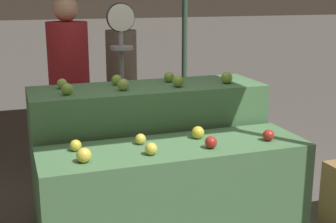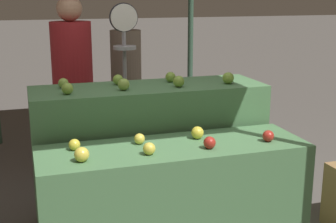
{
  "view_description": "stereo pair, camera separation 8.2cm",
  "coord_description": "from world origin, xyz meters",
  "views": [
    {
      "loc": [
        -0.97,
        -2.68,
        1.76
      ],
      "look_at": [
        0.05,
        0.3,
        0.96
      ],
      "focal_mm": 50.0,
      "sensor_mm": 36.0,
      "label": 1
    },
    {
      "loc": [
        -0.89,
        -2.7,
        1.76
      ],
      "look_at": [
        0.05,
        0.3,
        0.96
      ],
      "focal_mm": 50.0,
      "sensor_mm": 36.0,
      "label": 2
    }
  ],
  "objects": [
    {
      "name": "produce_scale",
      "position": [
        -0.03,
        1.29,
        1.2
      ],
      "size": [
        0.25,
        0.2,
        1.68
      ],
      "color": "#99999E",
      "rests_on": "ground_plane"
    },
    {
      "name": "apple_back_5",
      "position": [
        -0.21,
        0.71,
        1.13
      ],
      "size": [
        0.08,
        0.08,
        0.08
      ],
      "primitive_type": "sphere",
      "color": "#84AD3D",
      "rests_on": "display_counter_back"
    },
    {
      "name": "apple_back_0",
      "position": [
        -0.61,
        0.48,
        1.13
      ],
      "size": [
        0.08,
        0.08,
        0.08
      ],
      "primitive_type": "sphere",
      "color": "#84AD3D",
      "rests_on": "display_counter_back"
    },
    {
      "name": "apple_front_1",
      "position": [
        -0.2,
        -0.11,
        0.85
      ],
      "size": [
        0.08,
        0.08,
        0.08
      ],
      "primitive_type": "sphere",
      "color": "yellow",
      "rests_on": "display_counter_front"
    },
    {
      "name": "apple_front_2",
      "position": [
        0.2,
        -0.12,
        0.85
      ],
      "size": [
        0.08,
        0.08,
        0.08
      ],
      "primitive_type": "sphere",
      "color": "#AD281E",
      "rests_on": "display_counter_front"
    },
    {
      "name": "apple_back_2",
      "position": [
        0.2,
        0.49,
        1.13
      ],
      "size": [
        0.08,
        0.08,
        0.08
      ],
      "primitive_type": "sphere",
      "color": "#7AA338",
      "rests_on": "display_counter_back"
    },
    {
      "name": "apple_back_3",
      "position": [
        0.6,
        0.5,
        1.13
      ],
      "size": [
        0.09,
        0.09,
        0.09
      ],
      "primitive_type": "sphere",
      "color": "#7AA338",
      "rests_on": "display_counter_back"
    },
    {
      "name": "apple_front_6",
      "position": [
        0.2,
        0.1,
        0.85
      ],
      "size": [
        0.08,
        0.08,
        0.08
      ],
      "primitive_type": "sphere",
      "color": "gold",
      "rests_on": "display_counter_front"
    },
    {
      "name": "person_vendor_at_scale",
      "position": [
        -0.45,
        1.6,
        1.0
      ],
      "size": [
        0.48,
        0.48,
        1.74
      ],
      "rotation": [
        0.0,
        0.0,
        2.76
      ],
      "color": "#2D2D38",
      "rests_on": "ground_plane"
    },
    {
      "name": "display_counter_front",
      "position": [
        0.0,
        0.0,
        0.4
      ],
      "size": [
        1.74,
        0.55,
        0.81
      ],
      "primitive_type": "cube",
      "color": "#4C7A4C",
      "rests_on": "ground_plane"
    },
    {
      "name": "apple_front_5",
      "position": [
        -0.2,
        0.1,
        0.84
      ],
      "size": [
        0.07,
        0.07,
        0.07
      ],
      "primitive_type": "sphere",
      "color": "yellow",
      "rests_on": "display_counter_front"
    },
    {
      "name": "apple_front_0",
      "position": [
        -0.6,
        -0.11,
        0.85
      ],
      "size": [
        0.09,
        0.09,
        0.09
      ],
      "primitive_type": "sphere",
      "color": "yellow",
      "rests_on": "display_counter_front"
    },
    {
      "name": "apple_back_6",
      "position": [
        0.2,
        0.7,
        1.13
      ],
      "size": [
        0.08,
        0.08,
        0.08
      ],
      "primitive_type": "sphere",
      "color": "#7AA338",
      "rests_on": "display_counter_back"
    },
    {
      "name": "apple_front_4",
      "position": [
        -0.62,
        0.11,
        0.84
      ],
      "size": [
        0.07,
        0.07,
        0.07
      ],
      "primitive_type": "sphere",
      "color": "gold",
      "rests_on": "display_counter_front"
    },
    {
      "name": "person_customer_left",
      "position": [
        0.17,
        2.16,
        0.92
      ],
      "size": [
        0.41,
        0.41,
        1.59
      ],
      "rotation": [
        0.0,
        0.0,
        3.44
      ],
      "color": "#2D2D38",
      "rests_on": "ground_plane"
    },
    {
      "name": "apple_front_3",
      "position": [
        0.62,
        -0.1,
        0.85
      ],
      "size": [
        0.08,
        0.08,
        0.08
      ],
      "primitive_type": "sphere",
      "color": "#AD281E",
      "rests_on": "display_counter_front"
    },
    {
      "name": "apple_back_4",
      "position": [
        -0.61,
        0.71,
        1.12
      ],
      "size": [
        0.07,
        0.07,
        0.07
      ],
      "primitive_type": "sphere",
      "color": "#8EB247",
      "rests_on": "display_counter_back"
    },
    {
      "name": "display_counter_back",
      "position": [
        0.0,
        0.6,
        0.54
      ],
      "size": [
        1.74,
        0.55,
        1.09
      ],
      "primitive_type": "cube",
      "color": "#4C7A4C",
      "rests_on": "ground_plane"
    },
    {
      "name": "apple_back_1",
      "position": [
        -0.21,
        0.5,
        1.13
      ],
      "size": [
        0.09,
        0.09,
        0.09
      ],
      "primitive_type": "sphere",
      "color": "#8EB247",
      "rests_on": "display_counter_back"
    }
  ]
}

